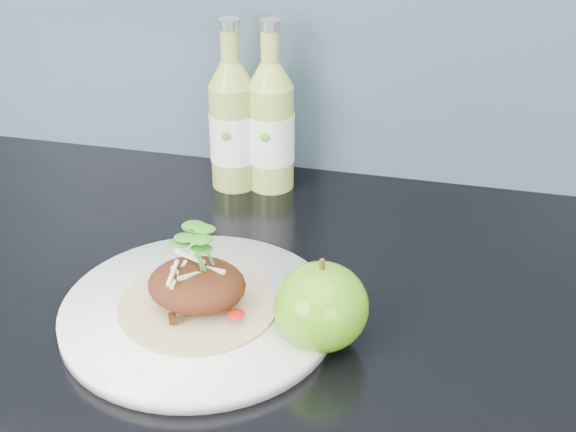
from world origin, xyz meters
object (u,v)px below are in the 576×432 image
(green_apple, at_px, (321,307))
(cider_bottle_left, at_px, (233,125))
(cider_bottle_right, at_px, (271,126))
(dinner_plate, at_px, (199,313))

(green_apple, bearing_deg, cider_bottle_left, 120.44)
(cider_bottle_right, bearing_deg, cider_bottle_left, 165.84)
(green_apple, xyz_separation_m, cider_bottle_right, (-0.13, 0.32, 0.04))
(dinner_plate, relative_size, green_apple, 2.44)
(cider_bottle_left, relative_size, cider_bottle_right, 1.00)
(dinner_plate, distance_m, cider_bottle_right, 0.32)
(green_apple, relative_size, cider_bottle_left, 0.53)
(cider_bottle_left, bearing_deg, cider_bottle_right, 25.70)
(dinner_plate, height_order, green_apple, green_apple)
(cider_bottle_right, bearing_deg, green_apple, -91.03)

